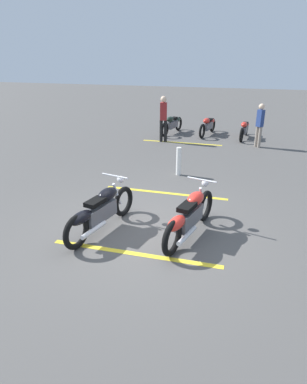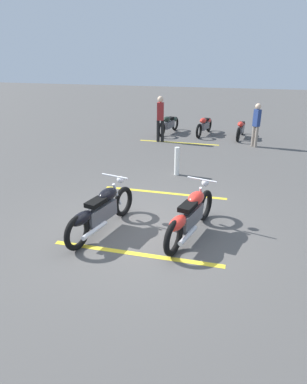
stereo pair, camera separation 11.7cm
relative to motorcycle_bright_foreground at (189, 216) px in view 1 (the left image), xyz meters
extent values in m
plane|color=#514F4C|center=(-0.01, 0.86, -0.46)|extent=(60.00, 60.00, 0.00)
torus|color=black|center=(0.81, -0.20, -0.13)|extent=(0.68, 0.27, 0.67)
torus|color=black|center=(-0.70, 0.18, -0.13)|extent=(0.68, 0.27, 0.67)
cube|color=#59595E|center=(0.01, 0.00, -0.04)|extent=(0.87, 0.42, 0.32)
ellipsoid|color=red|center=(0.27, -0.07, 0.26)|extent=(0.57, 0.40, 0.24)
ellipsoid|color=red|center=(-0.54, 0.14, 0.10)|extent=(0.60, 0.37, 0.22)
cube|color=black|center=(-0.12, 0.03, 0.24)|extent=(0.49, 0.34, 0.09)
cylinder|color=silver|center=(0.59, -0.15, 0.13)|extent=(0.27, 0.12, 0.56)
cylinder|color=silver|center=(0.54, -0.14, 0.56)|extent=(0.19, 0.61, 0.04)
sphere|color=silver|center=(0.73, -0.19, 0.42)|extent=(0.15, 0.15, 0.15)
cylinder|color=silver|center=(-0.41, -0.04, -0.20)|extent=(0.70, 0.26, 0.09)
torus|color=black|center=(0.56, 1.56, -0.13)|extent=(0.68, 0.26, 0.67)
torus|color=black|center=(-0.96, 1.92, -0.13)|extent=(0.68, 0.26, 0.67)
cube|color=#59595E|center=(-0.25, 1.75, -0.04)|extent=(0.87, 0.41, 0.32)
ellipsoid|color=black|center=(0.02, 1.69, 0.26)|extent=(0.57, 0.39, 0.24)
ellipsoid|color=black|center=(-0.80, 1.88, 0.10)|extent=(0.60, 0.36, 0.22)
cube|color=black|center=(-0.37, 1.78, 0.24)|extent=(0.48, 0.33, 0.09)
cylinder|color=silver|center=(0.34, 1.61, 0.13)|extent=(0.27, 0.12, 0.56)
cylinder|color=silver|center=(0.29, 1.63, 0.56)|extent=(0.18, 0.61, 0.04)
sphere|color=silver|center=(0.48, 1.58, 0.42)|extent=(0.15, 0.15, 0.15)
cylinder|color=silver|center=(-0.67, 1.71, -0.20)|extent=(0.70, 0.25, 0.09)
torus|color=black|center=(8.01, -0.73, -0.17)|extent=(0.59, 0.16, 0.58)
torus|color=black|center=(9.36, -0.89, -0.17)|extent=(0.59, 0.16, 0.58)
cube|color=#59595E|center=(8.73, -0.81, -0.10)|extent=(0.75, 0.28, 0.28)
ellipsoid|color=red|center=(8.49, -0.78, 0.16)|extent=(0.48, 0.29, 0.21)
ellipsoid|color=red|center=(9.22, -0.87, 0.02)|extent=(0.51, 0.26, 0.19)
cube|color=black|center=(8.84, -0.83, 0.14)|extent=(0.40, 0.25, 0.08)
torus|color=black|center=(8.22, 0.88, -0.16)|extent=(0.62, 0.22, 0.61)
torus|color=black|center=(9.62, 0.61, -0.16)|extent=(0.62, 0.22, 0.61)
cube|color=#59595E|center=(8.97, 0.74, -0.08)|extent=(0.79, 0.34, 0.29)
ellipsoid|color=red|center=(8.73, 0.79, 0.19)|extent=(0.51, 0.34, 0.22)
ellipsoid|color=red|center=(9.48, 0.64, 0.05)|extent=(0.54, 0.31, 0.20)
cube|color=black|center=(9.08, 0.72, 0.18)|extent=(0.44, 0.29, 0.08)
torus|color=black|center=(8.07, 2.46, -0.15)|extent=(0.63, 0.23, 0.62)
torus|color=black|center=(9.48, 2.15, -0.15)|extent=(0.63, 0.23, 0.62)
cube|color=#59595E|center=(8.82, 2.29, -0.07)|extent=(0.81, 0.37, 0.30)
ellipsoid|color=black|center=(8.58, 2.35, 0.21)|extent=(0.53, 0.36, 0.22)
ellipsoid|color=black|center=(9.34, 2.18, 0.06)|extent=(0.56, 0.33, 0.20)
cube|color=black|center=(8.94, 2.27, 0.19)|extent=(0.45, 0.31, 0.08)
cylinder|color=gray|center=(7.35, -1.41, -0.07)|extent=(0.11, 0.11, 0.78)
cylinder|color=gray|center=(7.46, -1.29, -0.07)|extent=(0.11, 0.11, 0.78)
cube|color=navy|center=(7.40, -1.35, 0.63)|extent=(0.29, 0.29, 0.62)
sphere|color=beige|center=(7.40, -1.35, 1.06)|extent=(0.21, 0.21, 0.21)
cylinder|color=black|center=(7.28, 2.23, -0.03)|extent=(0.13, 0.13, 0.86)
cylinder|color=black|center=(7.26, 2.41, -0.03)|extent=(0.13, 0.13, 0.86)
cube|color=maroon|center=(7.27, 2.32, 0.74)|extent=(0.23, 0.27, 0.68)
sphere|color=beige|center=(7.27, 2.32, 1.22)|extent=(0.23, 0.23, 0.23)
cylinder|color=white|center=(3.50, 0.92, -0.04)|extent=(0.14, 0.14, 0.84)
cube|color=yellow|center=(-0.86, 0.84, -0.46)|extent=(0.12, 3.20, 0.01)
cube|color=yellow|center=(2.05, 0.97, -0.46)|extent=(0.12, 3.20, 0.01)
cube|color=yellow|center=(7.27, 1.55, -0.46)|extent=(0.12, 3.20, 0.01)
camera|label=1|loc=(-5.80, -0.89, 2.93)|focal=31.60mm
camera|label=2|loc=(-5.83, -0.77, 2.93)|focal=31.60mm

